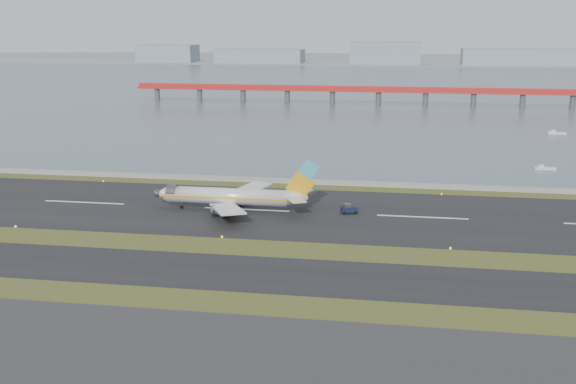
# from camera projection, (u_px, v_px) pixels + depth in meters

# --- Properties ---
(ground) EXTENTS (1000.00, 1000.00, 0.00)m
(ground) POSITION_uv_depth(u_px,v_px,m) (212.00, 249.00, 137.93)
(ground) COLOR #2F4217
(ground) RESTS_ON ground
(taxiway_strip) EXTENTS (1000.00, 18.00, 0.10)m
(taxiway_strip) POSITION_uv_depth(u_px,v_px,m) (194.00, 270.00, 126.40)
(taxiway_strip) COLOR black
(taxiway_strip) RESTS_ON ground
(runway_strip) EXTENTS (1000.00, 45.00, 0.10)m
(runway_strip) POSITION_uv_depth(u_px,v_px,m) (247.00, 210.00, 166.69)
(runway_strip) COLOR black
(runway_strip) RESTS_ON ground
(seawall) EXTENTS (1000.00, 2.50, 1.00)m
(seawall) POSITION_uv_depth(u_px,v_px,m) (271.00, 180.00, 195.37)
(seawall) COLOR gray
(seawall) RESTS_ON ground
(bay_water) EXTENTS (1400.00, 800.00, 1.30)m
(bay_water) POSITION_uv_depth(u_px,v_px,m) (365.00, 75.00, 579.19)
(bay_water) COLOR #4E5D6F
(bay_water) RESTS_ON ground
(red_pier) EXTENTS (260.00, 5.00, 10.20)m
(red_pier) POSITION_uv_depth(u_px,v_px,m) (379.00, 91.00, 372.81)
(red_pier) COLOR red
(red_pier) RESTS_ON ground
(far_shoreline) EXTENTS (1400.00, 80.00, 60.50)m
(far_shoreline) POSITION_uv_depth(u_px,v_px,m) (389.00, 58.00, 729.06)
(far_shoreline) COLOR gray
(far_shoreline) RESTS_ON ground
(airliner) EXTENTS (38.52, 32.89, 12.80)m
(airliner) POSITION_uv_depth(u_px,v_px,m) (233.00, 197.00, 164.74)
(airliner) COLOR silver
(airliner) RESTS_ON ground
(pushback_tug) EXTENTS (4.03, 3.01, 2.30)m
(pushback_tug) POSITION_uv_depth(u_px,v_px,m) (349.00, 209.00, 163.18)
(pushback_tug) COLOR black
(pushback_tug) RESTS_ON ground
(workboat_near) EXTENTS (6.10, 2.36, 1.45)m
(workboat_near) POSITION_uv_depth(u_px,v_px,m) (544.00, 168.00, 211.65)
(workboat_near) COLOR silver
(workboat_near) RESTS_ON ground
(workboat_far) EXTENTS (7.26, 2.87, 1.72)m
(workboat_far) POSITION_uv_depth(u_px,v_px,m) (556.00, 133.00, 277.77)
(workboat_far) COLOR silver
(workboat_far) RESTS_ON ground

